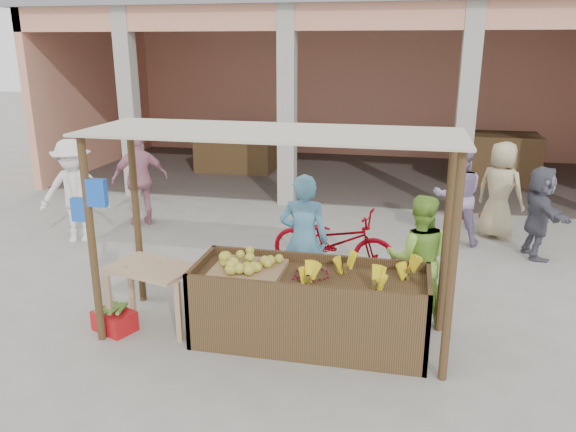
% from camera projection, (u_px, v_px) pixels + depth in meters
% --- Properties ---
extents(ground, '(60.00, 60.00, 0.00)m').
position_uv_depth(ground, '(267.00, 337.00, 6.52)').
color(ground, gray).
rests_on(ground, ground).
extents(market_building, '(14.40, 6.40, 4.20)m').
position_uv_depth(market_building, '(356.00, 67.00, 14.05)').
color(market_building, tan).
rests_on(market_building, ground).
extents(fruit_stall, '(2.60, 0.95, 0.80)m').
position_uv_depth(fruit_stall, '(310.00, 310.00, 6.30)').
color(fruit_stall, brown).
rests_on(fruit_stall, ground).
extents(stall_awning, '(4.09, 1.35, 2.39)m').
position_uv_depth(stall_awning, '(265.00, 169.00, 6.00)').
color(stall_awning, brown).
rests_on(stall_awning, ground).
extents(banana_heap, '(1.18, 0.64, 0.21)m').
position_uv_depth(banana_heap, '(356.00, 272.00, 6.04)').
color(banana_heap, yellow).
rests_on(banana_heap, fruit_stall).
extents(melon_tray, '(0.79, 0.68, 0.21)m').
position_uv_depth(melon_tray, '(248.00, 264.00, 6.28)').
color(melon_tray, '#926E4B').
rests_on(melon_tray, fruit_stall).
extents(berry_heap, '(0.49, 0.40, 0.16)m').
position_uv_depth(berry_heap, '(311.00, 270.00, 6.17)').
color(berry_heap, maroon).
rests_on(berry_heap, fruit_stall).
extents(side_table, '(1.09, 0.86, 0.78)m').
position_uv_depth(side_table, '(152.00, 277.00, 6.58)').
color(side_table, tan).
rests_on(side_table, ground).
extents(papaya_pile, '(0.73, 0.42, 0.21)m').
position_uv_depth(papaya_pile, '(151.00, 258.00, 6.51)').
color(papaya_pile, '#48912F').
rests_on(papaya_pile, side_table).
extents(red_crate, '(0.56, 0.49, 0.24)m').
position_uv_depth(red_crate, '(115.00, 321.00, 6.64)').
color(red_crate, '#B01216').
rests_on(red_crate, ground).
extents(plantain_bundle, '(0.37, 0.26, 0.07)m').
position_uv_depth(plantain_bundle, '(113.00, 309.00, 6.59)').
color(plantain_bundle, '#568430').
rests_on(plantain_bundle, red_crate).
extents(produce_sacks, '(0.87, 0.82, 0.66)m').
position_uv_depth(produce_sacks, '(472.00, 202.00, 10.85)').
color(produce_sacks, maroon).
rests_on(produce_sacks, ground).
extents(vendor_blue, '(0.71, 0.54, 1.84)m').
position_uv_depth(vendor_blue, '(304.00, 236.00, 7.13)').
color(vendor_blue, '#559BC5').
rests_on(vendor_blue, ground).
extents(vendor_green, '(0.83, 0.51, 1.67)m').
position_uv_depth(vendor_green, '(418.00, 255.00, 6.71)').
color(vendor_green, '#91CE45').
rests_on(vendor_green, ground).
extents(motorcycle, '(0.97, 2.04, 1.02)m').
position_uv_depth(motorcycle, '(334.00, 241.00, 8.18)').
color(motorcycle, '#96030F').
rests_on(motorcycle, ground).
extents(shopper_a, '(1.36, 1.03, 1.90)m').
position_uv_depth(shopper_a, '(74.00, 187.00, 9.43)').
color(shopper_a, silver).
rests_on(shopper_a, ground).
extents(shopper_b, '(1.22, 1.13, 1.86)m').
position_uv_depth(shopper_b, '(140.00, 176.00, 10.32)').
color(shopper_b, '#C07C91').
rests_on(shopper_b, ground).
extents(shopper_c, '(1.08, 0.99, 1.87)m').
position_uv_depth(shopper_c, '(501.00, 185.00, 9.62)').
color(shopper_c, tan).
rests_on(shopper_c, ground).
extents(shopper_d, '(0.83, 1.52, 1.55)m').
position_uv_depth(shopper_d, '(540.00, 210.00, 8.75)').
color(shopper_d, '#535260').
rests_on(shopper_d, ground).
extents(shopper_f, '(0.94, 0.59, 1.83)m').
position_uv_depth(shopper_f, '(458.00, 191.00, 9.31)').
color(shopper_f, '#917AA7').
rests_on(shopper_f, ground).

